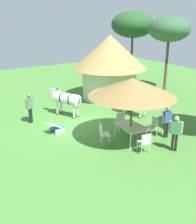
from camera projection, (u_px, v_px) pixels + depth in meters
name	position (u px, v px, depth m)	size (l,w,h in m)	color
ground_plane	(83.00, 126.00, 14.38)	(36.00, 36.00, 0.00)	#468035
thatched_hut	(110.00, 63.00, 18.54)	(5.02, 5.02, 4.29)	beige
shade_umbrella	(132.00, 87.00, 11.84)	(3.87, 3.87, 2.97)	brown
patio_dining_table	(131.00, 127.00, 12.48)	(1.62, 1.12, 0.74)	silver
patio_chair_east_end	(103.00, 133.00, 12.27)	(0.56, 0.54, 0.90)	white
patio_chair_west_end	(145.00, 142.00, 11.39)	(0.50, 0.51, 0.90)	silver
patio_chair_near_lawn	(153.00, 125.00, 13.07)	(0.48, 0.46, 0.90)	silver
patio_chair_near_hut	(121.00, 120.00, 13.70)	(0.53, 0.55, 0.90)	white
guest_beside_umbrella	(176.00, 130.00, 11.45)	(0.45, 0.44, 1.59)	black
guest_behind_table	(167.00, 119.00, 12.73)	(0.24, 0.55, 1.54)	#22242A
standing_watcher	(30.00, 105.00, 14.50)	(0.44, 0.48, 1.65)	black
striped_lounge_chair	(56.00, 128.00, 13.52)	(0.72, 0.93, 0.58)	teal
zebra_nearest_camera	(66.00, 99.00, 15.54)	(2.08, 1.28, 1.55)	silver
zebra_by_umbrella	(134.00, 97.00, 15.64)	(2.16, 1.05, 1.60)	silver
acacia_tree_behind_hut	(133.00, 25.00, 22.58)	(3.60, 3.60, 5.84)	#47351C
acacia_tree_left_background	(169.00, 30.00, 19.60)	(3.01, 3.01, 5.44)	brown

